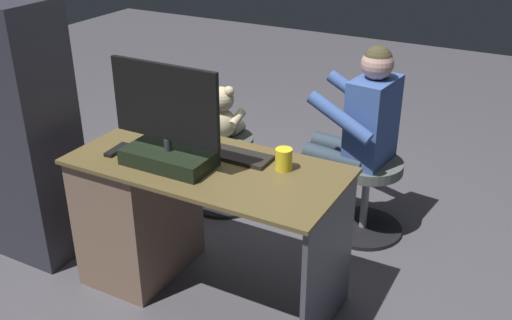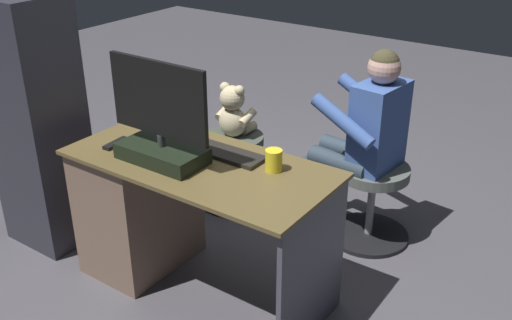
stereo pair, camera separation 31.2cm
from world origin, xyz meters
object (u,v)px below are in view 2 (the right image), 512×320
object	(u,v)px
desk	(151,204)
teddy_bear	(234,112)
tv_remote	(116,143)
visitor_chair	(372,195)
keyboard	(224,153)
person	(362,131)
monitor	(161,130)
office_chair_teddy	(233,163)
computer_mouse	(177,137)
cup	(274,160)

from	to	relation	value
desk	teddy_bear	xyz separation A→B (m)	(0.08, -0.83, 0.24)
tv_remote	visitor_chair	bearing A→B (deg)	-137.19
keyboard	person	bearing A→B (deg)	-114.25
tv_remote	person	size ratio (longest dim) A/B	0.13
monitor	teddy_bear	bearing A→B (deg)	-73.37
keyboard	teddy_bear	world-z (taller)	teddy_bear
office_chair_teddy	person	world-z (taller)	person
office_chair_teddy	keyboard	bearing A→B (deg)	124.15
monitor	office_chair_teddy	world-z (taller)	monitor
teddy_bear	office_chair_teddy	bearing A→B (deg)	90.00
keyboard	computer_mouse	xyz separation A→B (m)	(0.30, -0.00, 0.01)
desk	visitor_chair	bearing A→B (deg)	-132.12
keyboard	person	xyz separation A→B (m)	(-0.36, -0.79, -0.08)
keyboard	tv_remote	xyz separation A→B (m)	(0.51, 0.22, -0.00)
cup	office_chair_teddy	distance (m)	1.15
tv_remote	office_chair_teddy	xyz separation A→B (m)	(-0.04, -0.91, -0.47)
tv_remote	person	bearing A→B (deg)	-134.76
desk	office_chair_teddy	world-z (taller)	desk
tv_remote	teddy_bear	world-z (taller)	teddy_bear
office_chair_teddy	visitor_chair	world-z (taller)	same
cup	person	xyz separation A→B (m)	(-0.07, -0.80, -0.12)
computer_mouse	cup	size ratio (longest dim) A/B	0.94
tv_remote	visitor_chair	world-z (taller)	tv_remote
visitor_chair	person	bearing A→B (deg)	6.79
cup	person	size ratio (longest dim) A/B	0.09
desk	person	bearing A→B (deg)	-129.35
monitor	cup	xyz separation A→B (m)	(-0.49, -0.21, -0.10)
office_chair_teddy	teddy_bear	world-z (taller)	teddy_bear
monitor	office_chair_teddy	size ratio (longest dim) A/B	1.18
computer_mouse	teddy_bear	world-z (taller)	teddy_bear
desk	computer_mouse	world-z (taller)	computer_mouse
computer_mouse	visitor_chair	xyz separation A→B (m)	(-0.74, -0.80, -0.47)
tv_remote	computer_mouse	bearing A→B (deg)	-137.65
desk	cup	distance (m)	0.80
visitor_chair	cup	bearing A→B (deg)	79.22
desk	visitor_chair	xyz separation A→B (m)	(-0.84, -0.93, -0.11)
teddy_bear	keyboard	bearing A→B (deg)	123.73
keyboard	visitor_chair	bearing A→B (deg)	-118.94
monitor	tv_remote	xyz separation A→B (m)	(0.31, 0.00, -0.14)
keyboard	monitor	bearing A→B (deg)	47.61
keyboard	computer_mouse	size ratio (longest dim) A/B	4.38
desk	monitor	xyz separation A→B (m)	(-0.20, 0.09, 0.50)
monitor	keyboard	bearing A→B (deg)	-132.39
computer_mouse	teddy_bear	xyz separation A→B (m)	(0.17, -0.70, -0.13)
office_chair_teddy	visitor_chair	size ratio (longest dim) A/B	0.99
monitor	teddy_bear	xyz separation A→B (m)	(0.27, -0.92, -0.26)
tv_remote	keyboard	bearing A→B (deg)	-160.95
cup	tv_remote	distance (m)	0.82
computer_mouse	office_chair_teddy	xyz separation A→B (m)	(0.17, -0.69, -0.48)
monitor	computer_mouse	distance (m)	0.27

